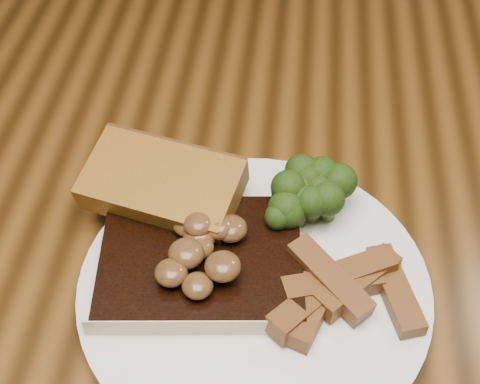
% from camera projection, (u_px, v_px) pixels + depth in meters
% --- Properties ---
extents(dining_table, '(1.60, 0.90, 0.75)m').
position_uv_depth(dining_table, '(240.00, 289.00, 0.63)').
color(dining_table, '#523110').
rests_on(dining_table, ground).
extents(chair_far, '(0.50, 0.50, 0.83)m').
position_uv_depth(chair_far, '(189.00, 91.00, 1.15)').
color(chair_far, black).
rests_on(chair_far, ground).
extents(plate, '(0.33, 0.33, 0.01)m').
position_uv_depth(plate, '(254.00, 290.00, 0.51)').
color(plate, silver).
rests_on(plate, dining_table).
extents(steak, '(0.16, 0.13, 0.02)m').
position_uv_depth(steak, '(201.00, 262.00, 0.51)').
color(steak, black).
rests_on(steak, plate).
extents(steak_bone, '(0.15, 0.03, 0.02)m').
position_uv_depth(steak_bone, '(191.00, 323.00, 0.48)').
color(steak_bone, beige).
rests_on(steak_bone, plate).
extents(mushroom_pile, '(0.08, 0.08, 0.03)m').
position_uv_depth(mushroom_pile, '(192.00, 248.00, 0.49)').
color(mushroom_pile, brown).
rests_on(mushroom_pile, steak).
extents(garlic_bread, '(0.14, 0.09, 0.03)m').
position_uv_depth(garlic_bread, '(164.00, 202.00, 0.55)').
color(garlic_bread, olive).
rests_on(garlic_bread, plate).
extents(potato_wedges, '(0.10, 0.10, 0.02)m').
position_uv_depth(potato_wedges, '(346.00, 288.00, 0.49)').
color(potato_wedges, brown).
rests_on(potato_wedges, plate).
extents(broccoli_cluster, '(0.08, 0.08, 0.04)m').
position_uv_depth(broccoli_cluster, '(306.00, 194.00, 0.55)').
color(broccoli_cluster, '#1D390D').
rests_on(broccoli_cluster, plate).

